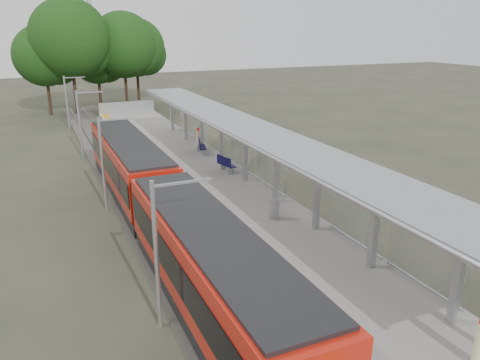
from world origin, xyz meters
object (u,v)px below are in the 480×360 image
Objects in this scene: bench_far at (201,146)px; info_pillar_far at (199,140)px; train at (160,203)px; litter_bin at (274,209)px; bench_mid at (226,164)px.

bench_far is 1.03× the size of info_pillar_far.
bench_far is at bearing 61.98° from train.
bench_mid is at bearing 84.64° from litter_bin.
bench_mid is 6.39m from info_pillar_far.
bench_far is (6.13, 11.51, -0.46)m from train.
litter_bin is at bearing -17.73° from train.
bench_far is 1.69× the size of litter_bin.
train reaches higher than bench_far.
bench_far is 13.23m from litter_bin.
bench_mid reaches higher than litter_bin.
bench_far is 1.42m from info_pillar_far.
bench_mid is 0.96× the size of info_pillar_far.
train is 8.91m from bench_mid.
train is at bearing -145.29° from bench_mid.
train is at bearing -102.19° from bench_far.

